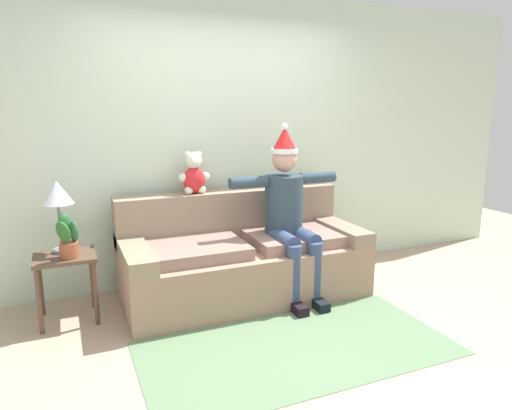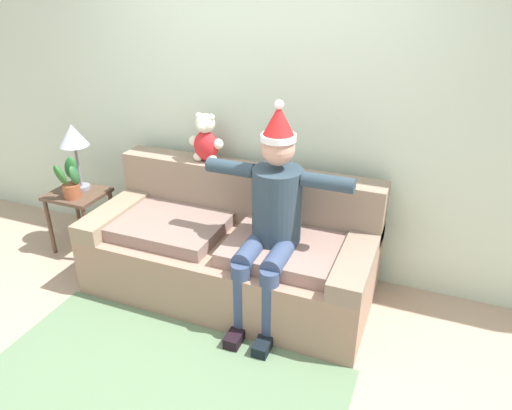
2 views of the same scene
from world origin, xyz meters
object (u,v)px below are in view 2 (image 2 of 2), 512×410
Objects in this scene: side_table at (79,203)px; couch at (233,248)px; teddy_bear at (206,140)px; table_lamp at (73,139)px; potted_plant at (70,180)px; person_seated at (272,216)px.

couch is at bearing -1.45° from side_table.
teddy_bear is at bearing 139.37° from couch.
side_table is at bearing 178.55° from couch.
table_lamp is at bearing 175.43° from couch.
table_lamp is (-1.14, -0.18, -0.08)m from teddy_bear.
couch is at bearing 2.06° from potted_plant.
couch is at bearing 155.32° from person_seated.
couch is 6.19× the size of potted_plant.
potted_plant is at bearing -162.46° from teddy_bear.
side_table is (-1.85, 0.21, -0.34)m from person_seated.
teddy_bear reaches higher than table_lamp.
person_seated is 1.89m from side_table.
teddy_bear is at bearing 8.73° from table_lamp.
table_lamp is at bearing 171.10° from person_seated.
side_table is (-1.13, -0.26, -0.63)m from teddy_bear.
couch is 1.38× the size of person_seated.
person_seated is 4.48× the size of potted_plant.
person_seated reaches higher than teddy_bear.
side_table is 0.95× the size of table_lamp.
person_seated is at bearing -3.83° from potted_plant.
teddy_bear is 0.70× the size of side_table.
person_seated is 0.90m from teddy_bear.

